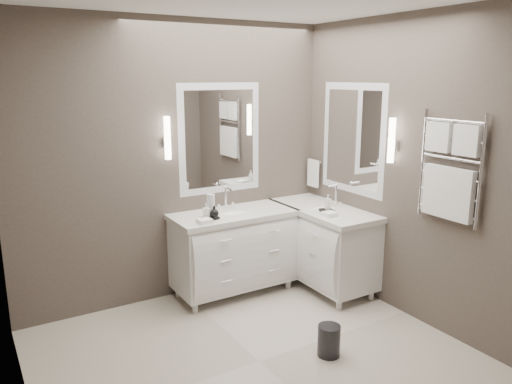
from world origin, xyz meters
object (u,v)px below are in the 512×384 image
vanity_back (234,247)px  waste_bin (329,341)px  towel_ladder (449,174)px  vanity_right (323,241)px

vanity_back → waste_bin: bearing=-87.2°
vanity_back → towel_ladder: towel_ladder is taller
towel_ladder → waste_bin: (-1.03, 0.19, -1.27)m
towel_ladder → waste_bin: size_ratio=3.56×
towel_ladder → vanity_right: bearing=99.8°
vanity_right → towel_ladder: towel_ladder is taller
waste_bin → vanity_right: bearing=54.0°
waste_bin → vanity_back: bearing=92.8°
vanity_back → towel_ladder: 2.16m
vanity_back → towel_ladder: bearing=-55.9°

